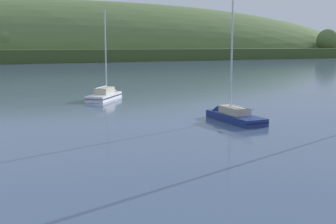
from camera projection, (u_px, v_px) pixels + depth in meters
The scene contains 3 objects.
far_shoreline_hill at pixel (98, 58), 236.52m from camera, with size 484.17×131.73×62.24m.
sailboat_midwater_white at pixel (230, 117), 41.11m from camera, with size 2.43×8.03×12.35m.
sailboat_far_left at pixel (107, 97), 57.13m from camera, with size 6.67×7.59×12.82m.
Camera 1 is at (-13.70, 8.68, 7.20)m, focal length 45.28 mm.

